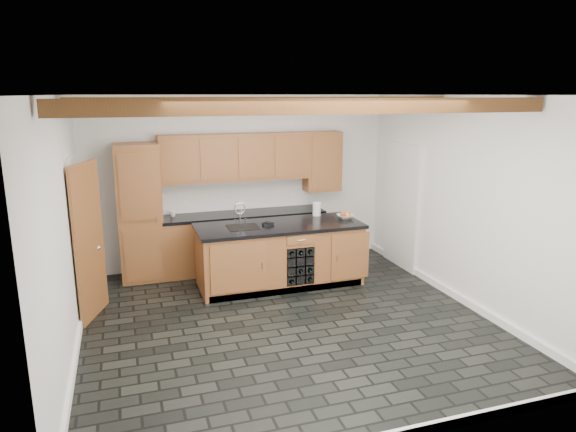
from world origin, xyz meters
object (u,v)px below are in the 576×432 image
object	(u,v)px
island	(280,255)
fruit_bowl	(345,217)
paper_towel	(317,209)
kitchen_scale	(268,224)

from	to	relation	value
island	fruit_bowl	xyz separation A→B (m)	(1.07, 0.05, 0.50)
fruit_bowl	island	bearing A→B (deg)	-177.53
paper_towel	fruit_bowl	bearing A→B (deg)	-42.22
kitchen_scale	paper_towel	bearing A→B (deg)	18.31
fruit_bowl	paper_towel	xyz separation A→B (m)	(-0.35, 0.32, 0.08)
paper_towel	island	bearing A→B (deg)	-153.08
fruit_bowl	kitchen_scale	bearing A→B (deg)	-178.72
island	paper_towel	distance (m)	0.99
island	fruit_bowl	bearing A→B (deg)	2.47
kitchen_scale	fruit_bowl	bearing A→B (deg)	-1.47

